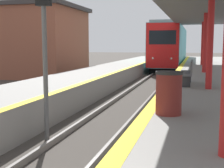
% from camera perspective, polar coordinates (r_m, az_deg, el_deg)
% --- Properties ---
extents(train, '(2.70, 16.74, 4.51)m').
position_cam_1_polar(train, '(33.73, 10.64, 6.75)').
color(train, black).
rests_on(train, ground).
extents(signal_near, '(0.36, 0.31, 4.33)m').
position_cam_1_polar(signal_near, '(8.11, -12.36, 11.02)').
color(signal_near, '#595959').
rests_on(signal_near, ground).
extents(station_canopy, '(4.30, 26.91, 3.41)m').
position_cam_1_polar(station_canopy, '(14.54, 17.21, 13.84)').
color(station_canopy, red).
rests_on(station_canopy, platform_right).
extents(trash_bin, '(0.59, 0.59, 0.94)m').
position_cam_1_polar(trash_bin, '(6.83, 10.34, -1.61)').
color(trash_bin, maroon).
rests_on(trash_bin, platform_right).
extents(bench, '(0.44, 1.82, 0.92)m').
position_cam_1_polar(bench, '(12.09, 13.74, 2.18)').
color(bench, '#4C4C51').
rests_on(bench, platform_right).
extents(station_building, '(11.97, 6.98, 5.49)m').
position_cam_1_polar(station_building, '(26.91, -18.32, 7.43)').
color(station_building, brown).
rests_on(station_building, ground).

